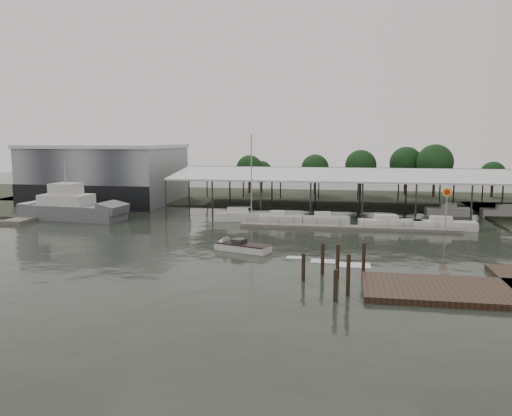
% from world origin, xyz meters
% --- Properties ---
extents(ground, '(200.00, 200.00, 0.00)m').
position_xyz_m(ground, '(0.00, 0.00, 0.00)').
color(ground, '#242A22').
rests_on(ground, ground).
extents(land_strip_far, '(140.00, 30.00, 0.30)m').
position_xyz_m(land_strip_far, '(0.00, 42.00, 0.10)').
color(land_strip_far, '#3B4332').
rests_on(land_strip_far, ground).
extents(land_strip_west, '(20.00, 40.00, 0.30)m').
position_xyz_m(land_strip_west, '(-40.00, 30.00, 0.10)').
color(land_strip_west, '#3B4332').
rests_on(land_strip_west, ground).
extents(storage_warehouse, '(24.50, 20.50, 10.50)m').
position_xyz_m(storage_warehouse, '(-28.00, 29.94, 5.29)').
color(storage_warehouse, '#91969A').
rests_on(storage_warehouse, ground).
extents(covered_boat_shed, '(58.24, 24.00, 6.96)m').
position_xyz_m(covered_boat_shed, '(17.00, 28.00, 6.13)').
color(covered_boat_shed, white).
rests_on(covered_boat_shed, ground).
extents(trawler_dock, '(3.00, 18.00, 0.50)m').
position_xyz_m(trawler_dock, '(-30.00, 14.00, 0.25)').
color(trawler_dock, slate).
rests_on(trawler_dock, ground).
extents(floating_dock, '(28.00, 2.00, 1.40)m').
position_xyz_m(floating_dock, '(15.00, 10.00, 0.20)').
color(floating_dock, slate).
rests_on(floating_dock, ground).
extents(shell_fuel_sign, '(1.10, 0.18, 5.55)m').
position_xyz_m(shell_fuel_sign, '(27.00, 9.99, 3.93)').
color(shell_fuel_sign, '#989B9D').
rests_on(shell_fuel_sign, ground).
extents(boardwalk_platform, '(15.00, 12.00, 0.50)m').
position_xyz_m(boardwalk_platform, '(24.55, -15.27, 0.20)').
color(boardwalk_platform, '#332115').
rests_on(boardwalk_platform, ground).
extents(grey_trawler, '(15.94, 6.34, 8.84)m').
position_xyz_m(grey_trawler, '(-24.10, 11.06, 1.58)').
color(grey_trawler, '#5B5F64').
rests_on(grey_trawler, ground).
extents(white_sailboat, '(9.60, 4.39, 12.39)m').
position_xyz_m(white_sailboat, '(0.90, 14.34, 0.65)').
color(white_sailboat, silver).
rests_on(white_sailboat, ground).
extents(speedboat_underway, '(16.97, 7.40, 2.00)m').
position_xyz_m(speedboat_underway, '(3.68, -4.63, 0.39)').
color(speedboat_underway, silver).
rests_on(speedboat_underway, ground).
extents(moored_cruiser_0, '(6.08, 2.65, 1.70)m').
position_xyz_m(moored_cruiser_0, '(5.86, 13.06, 0.61)').
color(moored_cruiser_0, silver).
rests_on(moored_cruiser_0, ground).
extents(moored_cruiser_1, '(6.43, 2.74, 1.70)m').
position_xyz_m(moored_cruiser_1, '(12.05, 13.27, 0.61)').
color(moored_cruiser_1, silver).
rests_on(moored_cruiser_1, ground).
extents(moored_cruiser_2, '(8.30, 3.44, 1.70)m').
position_xyz_m(moored_cruiser_2, '(20.42, 12.04, 0.61)').
color(moored_cruiser_2, silver).
rests_on(moored_cruiser_2, ground).
extents(moored_cruiser_3, '(7.80, 2.43, 1.70)m').
position_xyz_m(moored_cruiser_3, '(27.22, 11.97, 0.61)').
color(moored_cruiser_3, silver).
rests_on(moored_cruiser_3, ground).
extents(mooring_pilings, '(5.29, 8.85, 3.76)m').
position_xyz_m(mooring_pilings, '(13.92, -14.78, 1.04)').
color(mooring_pilings, '#332519').
rests_on(mooring_pilings, ground).
extents(horizon_tree_line, '(66.57, 10.40, 10.48)m').
position_xyz_m(horizon_tree_line, '(25.04, 47.99, 5.92)').
color(horizon_tree_line, black).
rests_on(horizon_tree_line, ground).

